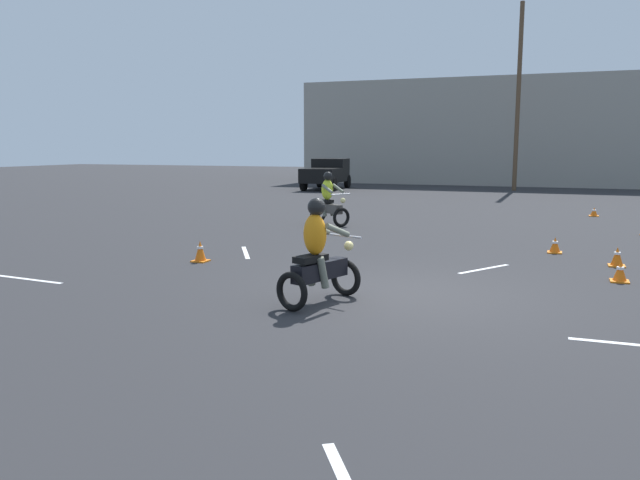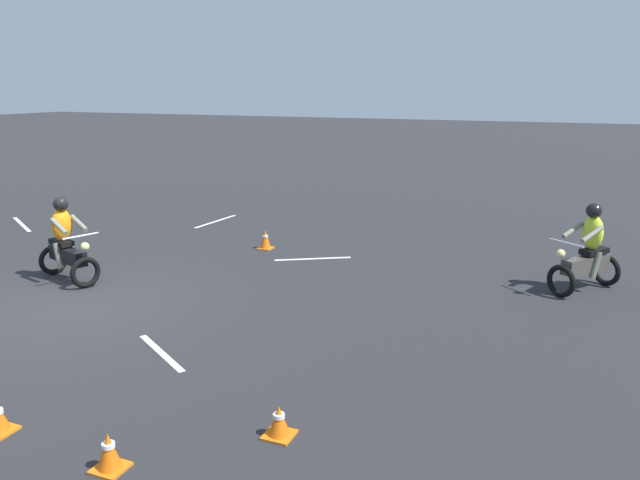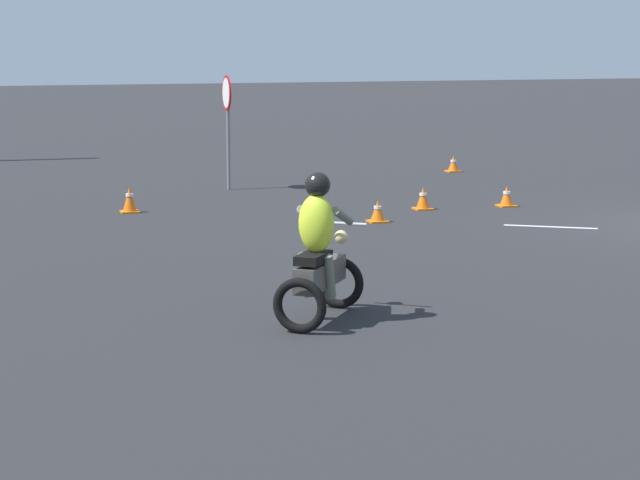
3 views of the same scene
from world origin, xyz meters
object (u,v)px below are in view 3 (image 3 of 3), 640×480
Objects in this scene: traffic_cone_near_left at (378,212)px; traffic_cone_far_right at (507,197)px; traffic_cone_mid_center at (453,164)px; stop_sign at (227,109)px; traffic_cone_mid_left at (423,199)px; motorcycle_rider_background at (319,256)px; traffic_cone_near_right at (130,200)px.

traffic_cone_near_left is 3.11m from traffic_cone_far_right.
traffic_cone_near_left is at bearing 147.89° from traffic_cone_mid_center.
traffic_cone_mid_center is at bearing -73.38° from stop_sign.
traffic_cone_near_left is 0.91× the size of traffic_cone_mid_left.
traffic_cone_mid_left reaches higher than traffic_cone_near_left.
traffic_cone_near_left reaches higher than traffic_cone_mid_center.
motorcycle_rider_background is 0.72× the size of stop_sign.
traffic_cone_near_left is at bearing 101.64° from motorcycle_rider_background.
traffic_cone_far_right is (-3.93, -4.32, -1.46)m from stop_sign.
stop_sign is at bearing -41.52° from traffic_cone_near_right.
traffic_cone_far_right reaches higher than traffic_cone_near_left.
motorcycle_rider_background reaches higher than traffic_cone_near_right.
traffic_cone_mid_left is at bearing 97.33° from motorcycle_rider_background.
stop_sign is 5.67× the size of traffic_cone_mid_left.
stop_sign is (11.70, -1.63, 0.91)m from motorcycle_rider_background.
traffic_cone_near_right is 1.24× the size of traffic_cone_far_right.
motorcycle_rider_background is at bearing 151.48° from traffic_cone_mid_center.
motorcycle_rider_background is 4.51× the size of traffic_cone_near_left.
traffic_cone_near_left is 0.98× the size of traffic_cone_far_right.
motorcycle_rider_background is at bearing -175.14° from traffic_cone_near_right.
traffic_cone_mid_left is at bearing 87.21° from traffic_cone_far_right.
motorcycle_rider_background is at bearing 142.58° from traffic_cone_far_right.
traffic_cone_mid_left is at bearing -102.69° from traffic_cone_near_right.
traffic_cone_near_right reaches higher than traffic_cone_mid_left.
traffic_cone_mid_center is 0.97× the size of traffic_cone_far_right.
traffic_cone_near_right is 5.23m from traffic_cone_mid_left.
traffic_cone_far_right is at bearing 166.71° from traffic_cone_mid_center.
stop_sign is 5.44m from traffic_cone_near_left.
traffic_cone_near_right is (-2.70, 2.39, -1.41)m from stop_sign.
traffic_cone_near_left is 1.01× the size of traffic_cone_mid_center.
stop_sign reaches higher than traffic_cone_mid_left.
traffic_cone_near_right is at bearing 131.11° from motorcycle_rider_background.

